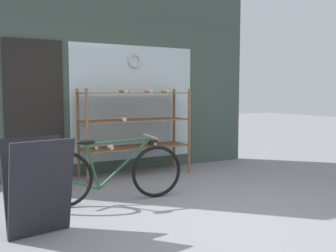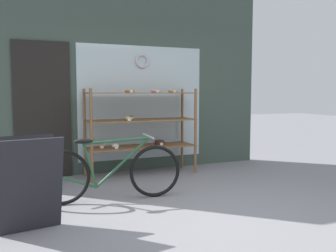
# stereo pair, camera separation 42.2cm
# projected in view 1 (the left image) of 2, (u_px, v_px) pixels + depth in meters

# --- Properties ---
(ground_plane) EXTENTS (30.00, 30.00, 0.00)m
(ground_plane) POSITION_uv_depth(u_px,v_px,m) (216.00, 217.00, 3.99)
(ground_plane) COLOR gray
(storefront_facade) EXTENTS (4.87, 0.13, 3.79)m
(storefront_facade) POSITION_uv_depth(u_px,v_px,m) (120.00, 61.00, 6.16)
(storefront_facade) COLOR #3D4C42
(storefront_facade) RESTS_ON ground_plane
(display_case) EXTENTS (1.74, 0.55, 1.38)m
(display_case) POSITION_uv_depth(u_px,v_px,m) (136.00, 122.00, 5.94)
(display_case) COLOR brown
(display_case) RESTS_ON ground_plane
(bicycle) EXTENTS (1.79, 0.46, 0.79)m
(bicycle) POSITION_uv_depth(u_px,v_px,m) (112.00, 173.00, 4.49)
(bicycle) COLOR black
(bicycle) RESTS_ON ground_plane
(sandwich_board) EXTENTS (0.63, 0.47, 0.90)m
(sandwich_board) POSITION_uv_depth(u_px,v_px,m) (38.00, 187.00, 3.46)
(sandwich_board) COLOR #232328
(sandwich_board) RESTS_ON ground_plane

